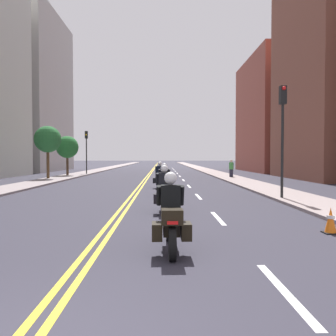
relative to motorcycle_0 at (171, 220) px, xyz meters
The scene contains 18 objects.
ground_plane 43.88m from the motorcycle_0, 92.09° to the left, with size 264.00×264.00×0.00m, color #2C2A35.
sidewalk_left 44.80m from the motorcycle_0, 101.80° to the left, with size 2.42×144.00×0.12m, color gray.
sidewalk_right 44.25m from the motorcycle_0, 82.26° to the left, with size 2.42×144.00×0.12m, color gray.
centreline_yellow_inner 43.88m from the motorcycle_0, 92.25° to the left, with size 0.12×132.00×0.01m, color yellow.
centreline_yellow_outer 43.88m from the motorcycle_0, 91.94° to the left, with size 0.12×132.00×0.01m, color yellow.
lane_dashes_white 24.90m from the motorcycle_0, 86.37° to the left, with size 0.14×56.40×0.01m.
building_left_2 46.89m from the motorcycle_0, 114.05° to the left, with size 8.49×15.56×21.43m.
building_right_2 42.74m from the motorcycle_0, 69.95° to the left, with size 6.48×15.57×15.00m.
motorcycle_0 is the anchor object (origin of this frame).
motorcycle_1 5.08m from the motorcycle_0, 91.13° to the left, with size 0.77×2.22×1.64m.
motorcycle_2 9.86m from the motorcycle_0, 90.41° to the left, with size 0.76×2.22×1.62m.
motorcycle_3 14.76m from the motorcycle_0, 91.32° to the left, with size 0.78×2.24×1.63m.
traffic_cone_0 4.38m from the motorcycle_0, 21.62° to the left, with size 0.35×0.35×0.66m.
traffic_light_near 10.24m from the motorcycle_0, 58.42° to the left, with size 0.28×0.38×5.05m.
traffic_light_far 32.07m from the motorcycle_0, 105.15° to the left, with size 0.28×0.38×4.71m.
pedestrian_1 25.37m from the motorcycle_0, 76.10° to the left, with size 0.42×0.37×1.66m.
street_tree_0 29.67m from the motorcycle_0, 109.00° to the left, with size 2.19×2.19×4.01m.
street_tree_1 24.97m from the motorcycle_0, 113.44° to the left, with size 2.25×2.25×4.55m.
Camera 1 is at (1.43, -2.94, 1.92)m, focal length 37.52 mm.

